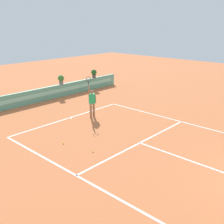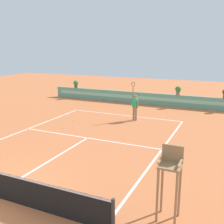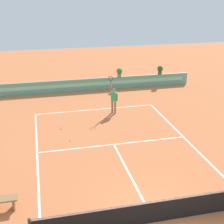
{
  "view_description": "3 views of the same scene",
  "coord_description": "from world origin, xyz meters",
  "px_view_note": "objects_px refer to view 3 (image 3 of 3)",
  "views": [
    {
      "loc": [
        -10.06,
        -0.96,
        5.72
      ],
      "look_at": [
        0.44,
        8.68,
        1.0
      ],
      "focal_mm": 43.89,
      "sensor_mm": 36.0,
      "label": 1
    },
    {
      "loc": [
        6.91,
        -5.59,
        4.76
      ],
      "look_at": [
        0.44,
        8.68,
        1.0
      ],
      "focal_mm": 42.87,
      "sensor_mm": 36.0,
      "label": 2
    },
    {
      "loc": [
        -3.73,
        -8.95,
        8.12
      ],
      "look_at": [
        0.44,
        8.68,
        1.0
      ],
      "focal_mm": 51.85,
      "sensor_mm": 36.0,
      "label": 3
    }
  ],
  "objects_px": {
    "tennis_ball_near_baseline": "(61,129)",
    "potted_plant_far_right": "(160,69)",
    "tennis_player": "(114,98)",
    "potted_plant_right": "(119,72)",
    "tennis_ball_mid_court": "(70,140)"
  },
  "relations": [
    {
      "from": "potted_plant_far_right",
      "to": "potted_plant_right",
      "type": "xyz_separation_m",
      "value": [
        -3.59,
        0.0,
        0.0
      ]
    },
    {
      "from": "tennis_ball_near_baseline",
      "to": "potted_plant_right",
      "type": "height_order",
      "value": "potted_plant_right"
    },
    {
      "from": "tennis_ball_near_baseline",
      "to": "potted_plant_far_right",
      "type": "relative_size",
      "value": 0.09
    },
    {
      "from": "tennis_player",
      "to": "potted_plant_far_right",
      "type": "distance_m",
      "value": 7.66
    },
    {
      "from": "tennis_ball_near_baseline",
      "to": "potted_plant_far_right",
      "type": "height_order",
      "value": "potted_plant_far_right"
    },
    {
      "from": "tennis_ball_near_baseline",
      "to": "potted_plant_right",
      "type": "relative_size",
      "value": 0.09
    },
    {
      "from": "tennis_ball_near_baseline",
      "to": "potted_plant_far_right",
      "type": "distance_m",
      "value": 11.76
    },
    {
      "from": "tennis_ball_near_baseline",
      "to": "potted_plant_far_right",
      "type": "xyz_separation_m",
      "value": [
        9.12,
        7.3,
        1.38
      ]
    },
    {
      "from": "tennis_player",
      "to": "potted_plant_right",
      "type": "relative_size",
      "value": 3.57
    },
    {
      "from": "tennis_ball_near_baseline",
      "to": "tennis_ball_mid_court",
      "type": "xyz_separation_m",
      "value": [
        0.36,
        -1.72,
        0.0
      ]
    },
    {
      "from": "tennis_player",
      "to": "potted_plant_right",
      "type": "height_order",
      "value": "tennis_player"
    },
    {
      "from": "tennis_ball_mid_court",
      "to": "potted_plant_right",
      "type": "relative_size",
      "value": 0.09
    },
    {
      "from": "tennis_player",
      "to": "potted_plant_right",
      "type": "xyz_separation_m",
      "value": [
        1.8,
        5.43,
        0.36
      ]
    },
    {
      "from": "tennis_ball_mid_court",
      "to": "potted_plant_right",
      "type": "bearing_deg",
      "value": 60.19
    },
    {
      "from": "potted_plant_right",
      "to": "tennis_ball_near_baseline",
      "type": "bearing_deg",
      "value": -127.12
    }
  ]
}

